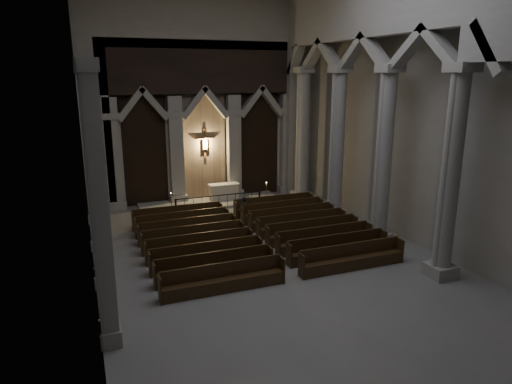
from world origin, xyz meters
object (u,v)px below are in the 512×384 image
candle_stand_right (266,197)px  pews (254,237)px  altar_rail (219,200)px  altar (224,191)px  worshipper (245,210)px  candle_stand_left (172,210)px

candle_stand_right → pews: candle_stand_right is taller
pews → altar_rail: bearing=90.0°
altar_rail → pews: (0.00, -5.59, -0.32)m
altar → worshipper: worshipper is taller
worshipper → candle_stand_right: bearing=52.2°
altar_rail → worshipper: worshipper is taller
candle_stand_left → worshipper: (3.42, -2.40, 0.32)m
candle_stand_right → pews: 7.02m
pews → worshipper: size_ratio=7.32×
altar_rail → candle_stand_left: bearing=180.0°
altar → candle_stand_right: bearing=-29.9°
candle_stand_left → pews: (2.72, -5.59, -0.03)m
altar_rail → candle_stand_left: size_ratio=3.71×
altar → candle_stand_left: bearing=-151.4°
altar_rail → pews: bearing=-90.0°
candle_stand_right → worshipper: (-2.49, -3.06, 0.34)m
altar_rail → pews: 5.60m
candle_stand_left → pews: size_ratio=0.14×
altar → altar_rail: bearing=-114.6°
candle_stand_right → pews: size_ratio=0.13×
candle_stand_left → worshipper: bearing=-35.1°
altar → worshipper: size_ratio=1.35×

